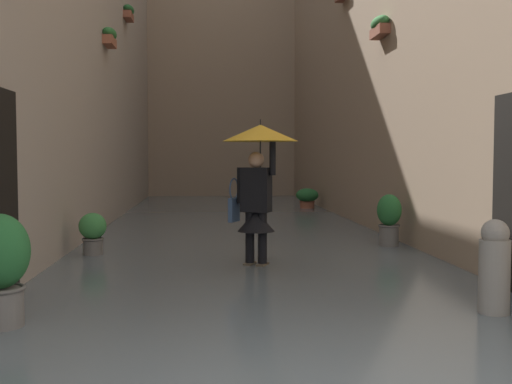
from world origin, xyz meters
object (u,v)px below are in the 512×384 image
Objects in this scene: potted_plant_far_right at (93,233)px; potted_plant_mid_left at (307,198)px; person_wading at (258,166)px; potted_plant_far_left at (389,220)px; mooring_bollard at (494,270)px.

potted_plant_far_right is 9.14m from potted_plant_mid_left.
person_wading reaches higher than potted_plant_mid_left.
person_wading reaches higher than potted_plant_far_right.
person_wading reaches higher than potted_plant_far_left.
potted_plant_far_right is at bearing -41.36° from mooring_bollard.
potted_plant_far_right is 1.09× the size of potted_plant_mid_left.
mooring_bollard is at bearing 138.64° from potted_plant_far_right.
mooring_bollard is (0.32, 4.32, -0.03)m from potted_plant_far_left.
potted_plant_far_left is 7.42m from potted_plant_mid_left.
person_wading reaches higher than mooring_bollard.
person_wading is 2.77m from potted_plant_far_right.
potted_plant_far_right is at bearing 6.51° from potted_plant_far_left.
mooring_bollard reaches higher than potted_plant_far_left.
potted_plant_mid_left is (-4.52, -7.95, -0.03)m from potted_plant_far_right.
potted_plant_mid_left is (-2.16, -9.02, -1.03)m from person_wading.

